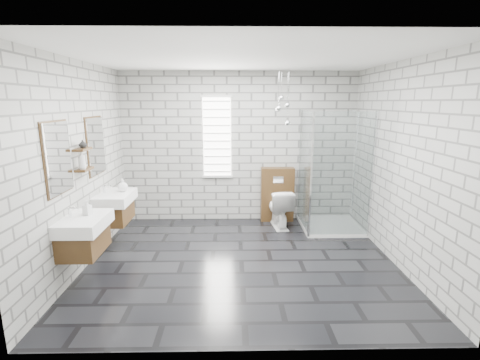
{
  "coord_description": "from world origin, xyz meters",
  "views": [
    {
      "loc": [
        -0.11,
        -4.48,
        2.17
      ],
      "look_at": [
        -0.01,
        0.35,
        1.08
      ],
      "focal_mm": 26.0,
      "sensor_mm": 36.0,
      "label": 1
    }
  ],
  "objects_px": {
    "vanity_right": "(113,199)",
    "cistern_panel": "(277,194)",
    "vanity_left": "(81,225)",
    "shower_enclosure": "(328,202)",
    "toilet": "(279,208)"
  },
  "relations": [
    {
      "from": "vanity_right",
      "to": "cistern_panel",
      "type": "relative_size",
      "value": 1.57
    },
    {
      "from": "vanity_left",
      "to": "shower_enclosure",
      "type": "bearing_deg",
      "value": 27.31
    },
    {
      "from": "cistern_panel",
      "to": "toilet",
      "type": "relative_size",
      "value": 1.46
    },
    {
      "from": "shower_enclosure",
      "to": "toilet",
      "type": "xyz_separation_m",
      "value": [
        -0.8,
        0.18,
        -0.16
      ]
    },
    {
      "from": "vanity_left",
      "to": "cistern_panel",
      "type": "height_order",
      "value": "vanity_left"
    },
    {
      "from": "vanity_right",
      "to": "cistern_panel",
      "type": "height_order",
      "value": "vanity_right"
    },
    {
      "from": "vanity_left",
      "to": "shower_enclosure",
      "type": "height_order",
      "value": "shower_enclosure"
    },
    {
      "from": "vanity_left",
      "to": "vanity_right",
      "type": "height_order",
      "value": "same"
    },
    {
      "from": "vanity_left",
      "to": "vanity_right",
      "type": "xyz_separation_m",
      "value": [
        0.0,
        1.11,
        0.0
      ]
    },
    {
      "from": "vanity_left",
      "to": "shower_enclosure",
      "type": "distance_m",
      "value": 3.84
    },
    {
      "from": "toilet",
      "to": "vanity_left",
      "type": "bearing_deg",
      "value": 30.07
    },
    {
      "from": "cistern_panel",
      "to": "shower_enclosure",
      "type": "distance_m",
      "value": 0.95
    },
    {
      "from": "vanity_right",
      "to": "cistern_panel",
      "type": "xyz_separation_m",
      "value": [
        2.61,
        1.17,
        -0.26
      ]
    },
    {
      "from": "shower_enclosure",
      "to": "vanity_right",
      "type": "bearing_deg",
      "value": -169.14
    },
    {
      "from": "vanity_right",
      "to": "shower_enclosure",
      "type": "relative_size",
      "value": 0.77
    }
  ]
}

